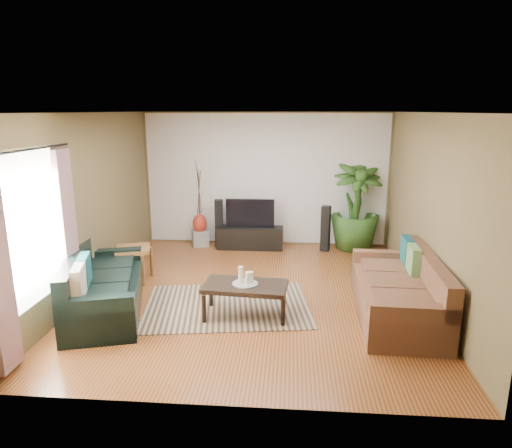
# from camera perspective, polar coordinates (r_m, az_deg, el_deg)

# --- Properties ---
(floor) EXTENTS (5.50, 5.50, 0.00)m
(floor) POSITION_cam_1_polar(r_m,az_deg,el_deg) (7.07, -0.13, -8.68)
(floor) COLOR brown
(floor) RESTS_ON ground
(ceiling) EXTENTS (5.50, 5.50, 0.00)m
(ceiling) POSITION_cam_1_polar(r_m,az_deg,el_deg) (6.52, -0.14, 13.77)
(ceiling) COLOR white
(ceiling) RESTS_ON ground
(wall_back) EXTENTS (5.00, 0.00, 5.00)m
(wall_back) POSITION_cam_1_polar(r_m,az_deg,el_deg) (9.37, 1.24, 5.57)
(wall_back) COLOR brown
(wall_back) RESTS_ON ground
(wall_front) EXTENTS (5.00, 0.00, 5.00)m
(wall_front) POSITION_cam_1_polar(r_m,az_deg,el_deg) (4.03, -3.33, -6.03)
(wall_front) COLOR brown
(wall_front) RESTS_ON ground
(wall_left) EXTENTS (0.00, 5.50, 5.50)m
(wall_left) POSITION_cam_1_polar(r_m,az_deg,el_deg) (7.30, -20.10, 2.28)
(wall_left) COLOR brown
(wall_left) RESTS_ON ground
(wall_right) EXTENTS (0.00, 5.50, 5.50)m
(wall_right) POSITION_cam_1_polar(r_m,az_deg,el_deg) (6.93, 20.95, 1.61)
(wall_right) COLOR brown
(wall_right) RESTS_ON ground
(backwall_panel) EXTENTS (4.90, 0.00, 4.90)m
(backwall_panel) POSITION_cam_1_polar(r_m,az_deg,el_deg) (9.36, 1.23, 5.56)
(backwall_panel) COLOR white
(backwall_panel) RESTS_ON ground
(window_pane) EXTENTS (0.00, 1.80, 1.80)m
(window_pane) POSITION_cam_1_polar(r_m,az_deg,el_deg) (5.90, -26.30, -0.47)
(window_pane) COLOR white
(window_pane) RESTS_ON ground
(curtain_far) EXTENTS (0.08, 0.35, 2.20)m
(curtain_far) POSITION_cam_1_polar(r_m,az_deg,el_deg) (6.57, -22.42, -0.97)
(curtain_far) COLOR gray
(curtain_far) RESTS_ON ground
(curtain_rod) EXTENTS (0.03, 1.90, 0.03)m
(curtain_rod) POSITION_cam_1_polar(r_m,az_deg,el_deg) (5.74, -26.84, 8.25)
(curtain_rod) COLOR black
(curtain_rod) RESTS_ON ground
(sofa_left) EXTENTS (1.45, 2.28, 0.85)m
(sofa_left) POSITION_cam_1_polar(r_m,az_deg,el_deg) (6.69, -18.32, -6.87)
(sofa_left) COLOR black
(sofa_left) RESTS_ON floor
(sofa_right) EXTENTS (1.08, 2.24, 0.85)m
(sofa_right) POSITION_cam_1_polar(r_m,az_deg,el_deg) (6.49, 17.20, -7.42)
(sofa_right) COLOR brown
(sofa_right) RESTS_ON floor
(area_rug) EXTENTS (2.53, 1.96, 0.01)m
(area_rug) POSITION_cam_1_polar(r_m,az_deg,el_deg) (6.66, -3.62, -10.13)
(area_rug) COLOR tan
(area_rug) RESTS_ON floor
(coffee_table) EXTENTS (1.17, 0.71, 0.46)m
(coffee_table) POSITION_cam_1_polar(r_m,az_deg,el_deg) (6.27, -1.35, -9.47)
(coffee_table) COLOR black
(coffee_table) RESTS_ON floor
(candle_tray) EXTENTS (0.35, 0.35, 0.02)m
(candle_tray) POSITION_cam_1_polar(r_m,az_deg,el_deg) (6.18, -1.37, -7.46)
(candle_tray) COLOR gray
(candle_tray) RESTS_ON coffee_table
(candle_tall) EXTENTS (0.07, 0.07, 0.22)m
(candle_tall) POSITION_cam_1_polar(r_m,az_deg,el_deg) (6.17, -1.90, -6.31)
(candle_tall) COLOR beige
(candle_tall) RESTS_ON candle_tray
(candle_mid) EXTENTS (0.07, 0.07, 0.17)m
(candle_mid) POSITION_cam_1_polar(r_m,az_deg,el_deg) (6.11, -1.03, -6.79)
(candle_mid) COLOR #F3E3CD
(candle_mid) RESTS_ON candle_tray
(candle_short) EXTENTS (0.07, 0.07, 0.14)m
(candle_short) POSITION_cam_1_polar(r_m,az_deg,el_deg) (6.20, -0.67, -6.61)
(candle_short) COLOR white
(candle_short) RESTS_ON candle_tray
(tv_stand) EXTENTS (1.33, 0.40, 0.44)m
(tv_stand) POSITION_cam_1_polar(r_m,az_deg,el_deg) (9.23, -0.74, -1.73)
(tv_stand) COLOR black
(tv_stand) RESTS_ON floor
(television) EXTENTS (0.97, 0.05, 0.57)m
(television) POSITION_cam_1_polar(r_m,az_deg,el_deg) (9.13, -0.74, 1.37)
(television) COLOR black
(television) RESTS_ON tv_stand
(speaker_left) EXTENTS (0.20, 0.22, 0.96)m
(speaker_left) POSITION_cam_1_polar(r_m,az_deg,el_deg) (9.39, -4.65, 0.14)
(speaker_left) COLOR black
(speaker_left) RESTS_ON floor
(speaker_right) EXTENTS (0.21, 0.22, 0.91)m
(speaker_right) POSITION_cam_1_polar(r_m,az_deg,el_deg) (9.12, 8.68, -0.57)
(speaker_right) COLOR black
(speaker_right) RESTS_ON floor
(potted_plant) EXTENTS (1.12, 1.12, 1.74)m
(potted_plant) POSITION_cam_1_polar(r_m,az_deg,el_deg) (9.28, 12.35, 2.14)
(potted_plant) COLOR #264D19
(potted_plant) RESTS_ON floor
(plant_pot) EXTENTS (0.32, 0.32, 0.25)m
(plant_pot) POSITION_cam_1_polar(r_m,az_deg,el_deg) (9.45, 12.12, -2.27)
(plant_pot) COLOR black
(plant_pot) RESTS_ON floor
(pedestal) EXTENTS (0.41, 0.41, 0.32)m
(pedestal) POSITION_cam_1_polar(r_m,az_deg,el_deg) (9.51, -6.98, -1.74)
(pedestal) COLOR gray
(pedestal) RESTS_ON floor
(vase) EXTENTS (0.29, 0.29, 0.41)m
(vase) POSITION_cam_1_polar(r_m,az_deg,el_deg) (9.43, -7.03, 0.04)
(vase) COLOR maroon
(vase) RESTS_ON pedestal
(side_table) EXTENTS (0.66, 0.66, 0.56)m
(side_table) POSITION_cam_1_polar(r_m,az_deg,el_deg) (7.76, -15.01, -4.85)
(side_table) COLOR olive
(side_table) RESTS_ON floor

